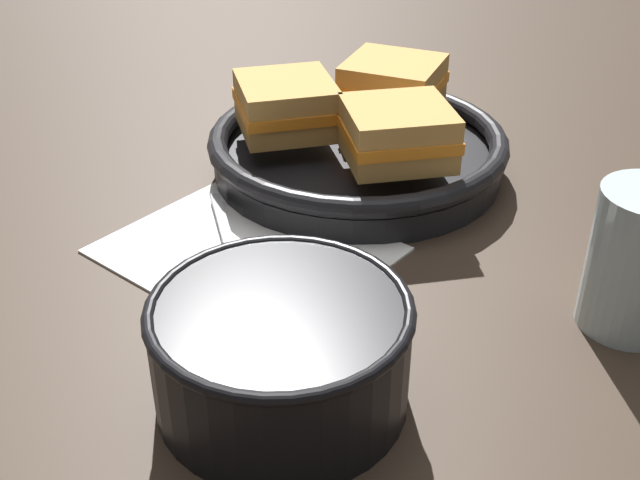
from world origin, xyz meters
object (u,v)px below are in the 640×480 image
(soup_bowl, at_px, (281,346))
(skillet, at_px, (357,151))
(spoon, at_px, (234,269))
(sandwich_near_left, at_px, (397,133))
(drinking_glass, at_px, (639,261))
(sandwich_far_left, at_px, (286,105))
(sandwich_near_right, at_px, (393,84))

(soup_bowl, relative_size, skillet, 0.57)
(soup_bowl, relative_size, spoon, 1.00)
(sandwich_near_left, bearing_deg, spoon, -88.62)
(spoon, bearing_deg, drinking_glass, 64.92)
(sandwich_far_left, relative_size, drinking_glass, 1.15)
(sandwich_near_left, distance_m, sandwich_far_left, 0.11)
(spoon, xyz_separation_m, drinking_glass, (0.22, 0.17, 0.04))
(spoon, distance_m, sandwich_far_left, 0.19)
(sandwich_near_left, height_order, drinking_glass, drinking_glass)
(soup_bowl, bearing_deg, spoon, 156.49)
(sandwich_far_left, bearing_deg, soup_bowl, -39.73)
(soup_bowl, distance_m, skillet, 0.31)
(skillet, height_order, sandwich_far_left, sandwich_far_left)
(spoon, bearing_deg, skillet, 136.69)
(soup_bowl, height_order, spoon, soup_bowl)
(sandwich_near_right, relative_size, drinking_glass, 1.14)
(skillet, bearing_deg, sandwich_near_left, -13.48)
(soup_bowl, bearing_deg, drinking_glass, 66.86)
(drinking_glass, bearing_deg, spoon, -142.22)
(drinking_glass, bearing_deg, sandwich_far_left, -175.01)
(soup_bowl, distance_m, sandwich_near_right, 0.37)
(sandwich_near_left, xyz_separation_m, sandwich_near_right, (-0.08, 0.08, 0.00))
(drinking_glass, bearing_deg, soup_bowl, -113.14)
(skillet, relative_size, sandwich_near_right, 2.36)
(skillet, height_order, sandwich_near_right, sandwich_near_right)
(sandwich_near_left, bearing_deg, sandwich_near_right, 136.52)
(spoon, height_order, sandwich_near_left, sandwich_near_left)
(soup_bowl, bearing_deg, sandwich_far_left, 140.27)
(spoon, bearing_deg, sandwich_far_left, 155.31)
(spoon, bearing_deg, soup_bowl, 3.63)
(sandwich_near_left, xyz_separation_m, drinking_glass, (0.22, -0.00, -0.01))
(skillet, distance_m, drinking_glass, 0.29)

